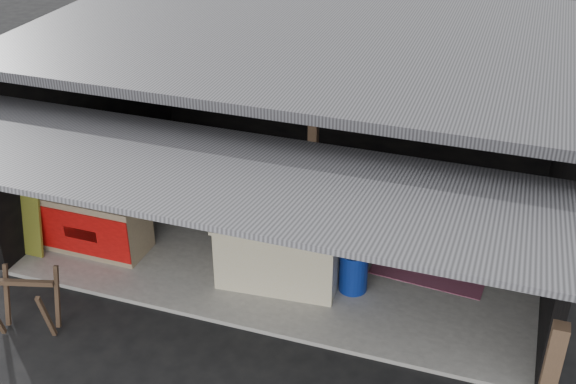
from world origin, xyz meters
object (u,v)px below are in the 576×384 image
at_px(white_crate, 308,209).
at_px(water_barrel, 353,272).
at_px(banana_table, 281,249).
at_px(sawhorse, 25,299).
at_px(neighbor_stall, 94,219).
at_px(plastic_chair, 427,225).

relative_size(white_crate, water_barrel, 1.80).
height_order(banana_table, white_crate, white_crate).
distance_m(sawhorse, water_barrel, 4.04).
relative_size(banana_table, neighbor_stall, 1.10).
distance_m(white_crate, water_barrel, 1.35).
height_order(neighbor_stall, sawhorse, neighbor_stall).
distance_m(banana_table, sawhorse, 3.20).
distance_m(neighbor_stall, plastic_chair, 4.62).
height_order(neighbor_stall, plastic_chair, neighbor_stall).
distance_m(neighbor_stall, sawhorse, 1.79).
height_order(banana_table, neighbor_stall, neighbor_stall).
bearing_deg(plastic_chair, sawhorse, -144.32).
xyz_separation_m(banana_table, water_barrel, (0.97, 0.06, -0.17)).
bearing_deg(sawhorse, white_crate, 33.37).
xyz_separation_m(sawhorse, plastic_chair, (4.25, 3.13, 0.04)).
height_order(neighbor_stall, water_barrel, neighbor_stall).
relative_size(neighbor_stall, sawhorse, 1.85).
height_order(sawhorse, water_barrel, sawhorse).
relative_size(banana_table, plastic_chair, 2.12).
height_order(banana_table, sawhorse, banana_table).
distance_m(banana_table, plastic_chair, 2.08).
bearing_deg(plastic_chair, banana_table, -145.94).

